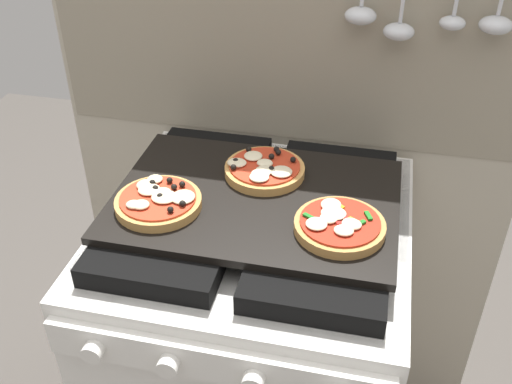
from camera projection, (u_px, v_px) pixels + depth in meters
The scene contains 6 objects.
kitchen_backsplash at pixel (286, 163), 1.48m from camera, with size 1.10×0.09×1.55m.
stove at pixel (256, 358), 1.40m from camera, with size 0.60×0.64×0.90m.
baking_tray at pixel (256, 200), 1.14m from camera, with size 0.54×0.38×0.02m, color black.
pizza_left at pixel (158, 201), 1.10m from camera, with size 0.16×0.16×0.03m.
pizza_right at pixel (339, 225), 1.04m from camera, with size 0.16×0.16×0.03m.
pizza_center at pixel (263, 169), 1.19m from camera, with size 0.16×0.16×0.03m.
Camera 1 is at (0.20, -0.91, 1.57)m, focal length 41.68 mm.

